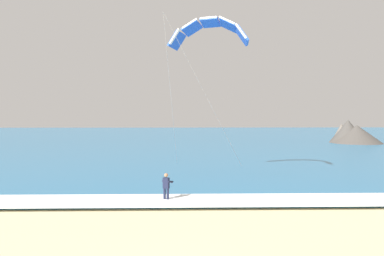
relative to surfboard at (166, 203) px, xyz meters
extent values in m
cube|color=teal|center=(0.73, 58.77, 0.07)|extent=(200.00, 120.00, 0.20)
cube|color=white|center=(0.73, -0.23, 0.19)|extent=(200.00, 3.11, 0.04)
ellipsoid|color=#E04C38|center=(0.00, 0.00, 0.00)|extent=(0.99, 1.46, 0.05)
cube|color=black|center=(0.00, 0.23, 0.04)|extent=(0.17, 0.12, 0.04)
cube|color=black|center=(0.00, -0.23, 0.04)|extent=(0.17, 0.12, 0.04)
cylinder|color=#191E38|center=(-0.09, 0.04, 0.39)|extent=(0.14, 0.14, 0.84)
cylinder|color=#191E38|center=(0.09, -0.04, 0.39)|extent=(0.14, 0.14, 0.84)
cube|color=#191E38|center=(0.00, 0.00, 1.11)|extent=(0.39, 0.32, 0.60)
sphere|color=#9E704C|center=(0.00, 0.00, 1.55)|extent=(0.22, 0.22, 0.22)
cylinder|color=#191E38|center=(-0.10, 0.22, 1.16)|extent=(0.29, 0.50, 0.22)
cylinder|color=#191E38|center=(0.23, 0.07, 1.16)|extent=(0.29, 0.50, 0.22)
cylinder|color=black|center=(0.16, 0.34, 1.16)|extent=(0.51, 0.26, 0.04)
cube|color=#3F3F42|center=(0.05, 0.11, 0.89)|extent=(0.14, 0.12, 0.10)
cube|color=blue|center=(5.24, 6.46, 10.67)|extent=(0.99, 1.39, 1.44)
cube|color=white|center=(5.08, 6.03, 10.89)|extent=(0.82, 0.45, 1.18)
cube|color=blue|center=(4.32, 7.17, 11.59)|extent=(1.46, 1.52, 1.12)
cube|color=white|center=(4.15, 6.74, 11.81)|extent=(1.19, 0.61, 0.76)
cube|color=blue|center=(3.02, 7.80, 11.92)|extent=(1.69, 1.54, 0.54)
cube|color=white|center=(2.85, 7.37, 12.14)|extent=(1.30, 0.67, 0.18)
cube|color=blue|center=(1.63, 8.21, 11.59)|extent=(1.74, 1.45, 1.12)
cube|color=white|center=(1.46, 7.78, 11.81)|extent=(1.21, 0.63, 0.76)
cube|color=blue|center=(0.47, 8.31, 10.67)|extent=(1.51, 1.27, 1.44)
cube|color=white|center=(0.31, 7.88, 10.89)|extent=(0.88, 0.49, 1.18)
cylinder|color=#B2B2B7|center=(2.54, 3.40, 5.92)|extent=(5.43, 6.14, 9.51)
cylinder|color=#B2B2B7|center=(0.16, 4.33, 5.92)|extent=(0.65, 7.98, 9.51)
cone|color=#47423D|center=(30.11, 40.97, 1.59)|extent=(8.74, 8.74, 3.23)
cone|color=#665B51|center=(29.90, 42.58, 0.83)|extent=(7.38, 7.38, 1.71)
cone|color=#665B51|center=(28.20, 42.62, 1.70)|extent=(3.73, 3.73, 3.45)
cone|color=#47423D|center=(29.10, 42.07, 2.04)|extent=(6.43, 6.43, 4.12)
camera|label=1|loc=(0.95, -20.59, 4.91)|focal=34.77mm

